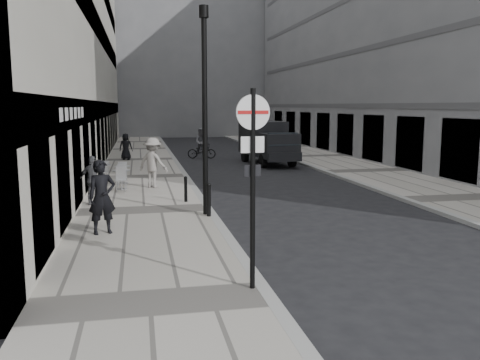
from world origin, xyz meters
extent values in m
cube|color=#A69F96|center=(-2.00, 18.00, 0.06)|extent=(4.00, 60.00, 0.12)
cube|color=#A69F96|center=(9.00, 18.00, 0.06)|extent=(4.00, 60.00, 0.12)
cube|color=beige|center=(-6.00, 24.50, 9.00)|extent=(4.00, 45.00, 18.00)
cube|color=slate|center=(1.50, 56.00, 11.00)|extent=(24.00, 16.00, 22.00)
imported|color=black|center=(-3.05, 7.53, 1.06)|extent=(0.79, 0.64, 1.87)
cylinder|color=black|center=(-0.20, 3.01, 1.87)|extent=(0.09, 0.09, 3.50)
cylinder|color=white|center=(-0.20, 3.01, 3.22)|extent=(0.60, 0.11, 0.60)
cube|color=#B21414|center=(-0.20, 2.99, 3.22)|extent=(0.55, 0.09, 0.06)
cube|color=white|center=(-0.20, 3.04, 2.67)|extent=(0.42, 0.08, 0.28)
cylinder|color=black|center=(-0.20, 9.33, 3.01)|extent=(0.15, 0.15, 5.79)
cylinder|color=black|center=(-0.20, 9.33, 5.95)|extent=(0.27, 0.27, 0.34)
cylinder|color=black|center=(-0.15, 9.02, 0.58)|extent=(0.12, 0.12, 0.92)
cylinder|color=black|center=(-0.60, 11.42, 0.52)|extent=(0.11, 0.11, 0.80)
cylinder|color=black|center=(4.42, 20.88, 0.38)|extent=(0.34, 0.78, 0.76)
cylinder|color=black|center=(6.09, 21.05, 0.38)|extent=(0.34, 0.78, 0.76)
cylinder|color=black|center=(4.10, 24.10, 0.38)|extent=(0.34, 0.78, 0.76)
cylinder|color=black|center=(5.77, 24.27, 0.38)|extent=(0.34, 0.78, 0.76)
cube|color=black|center=(5.01, 23.43, 1.47)|extent=(2.23, 3.60, 1.90)
cube|color=black|center=(5.26, 20.87, 1.19)|extent=(2.06, 1.89, 1.33)
cube|color=#1E2328|center=(5.33, 20.16, 1.57)|extent=(1.69, 0.50, 0.70)
imported|color=black|center=(1.79, 26.43, 0.46)|extent=(1.86, 0.97, 0.93)
imported|color=slate|center=(1.79, 26.43, 1.03)|extent=(0.97, 0.83, 1.75)
imported|color=#4C4C50|center=(-3.59, 11.47, 0.92)|extent=(1.00, 0.57, 1.60)
imported|color=gray|center=(-1.58, 14.66, 1.10)|extent=(1.46, 1.32, 1.96)
imported|color=black|center=(-2.86, 25.47, 0.90)|extent=(0.83, 0.60, 1.57)
cylinder|color=silver|center=(-2.80, 15.97, 0.13)|extent=(0.42, 0.42, 0.03)
cylinder|color=silver|center=(-2.80, 15.97, 0.48)|extent=(0.06, 0.06, 0.70)
cylinder|color=silver|center=(-2.80, 15.97, 0.83)|extent=(0.66, 0.66, 0.03)
cylinder|color=#AEADB0|center=(-2.80, 14.42, 0.13)|extent=(0.43, 0.43, 0.03)
cylinder|color=#AEADB0|center=(-2.80, 14.42, 0.49)|extent=(0.06, 0.06, 0.73)
cylinder|color=#AEADB0|center=(-2.80, 14.42, 0.86)|extent=(0.69, 0.69, 0.03)
cylinder|color=#A2A2A4|center=(-3.60, 17.06, 0.13)|extent=(0.39, 0.39, 0.03)
cylinder|color=#A2A2A4|center=(-3.60, 17.06, 0.46)|extent=(0.05, 0.05, 0.66)
cylinder|color=#A2A2A4|center=(-3.60, 17.06, 0.79)|extent=(0.62, 0.62, 0.03)
camera|label=1|loc=(-2.11, -5.42, 3.33)|focal=38.00mm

